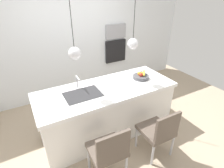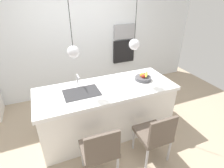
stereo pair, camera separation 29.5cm
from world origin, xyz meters
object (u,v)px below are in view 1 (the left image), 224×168
(chair_near, at_px, (109,150))
(chair_middle, at_px, (159,131))
(fruit_bowl, at_px, (141,76))
(oven, at_px, (115,51))
(microwave, at_px, (116,31))

(chair_near, bearing_deg, chair_middle, -0.22)
(fruit_bowl, height_order, chair_middle, fruit_bowl)
(oven, height_order, chair_near, oven)
(chair_near, bearing_deg, oven, 58.37)
(chair_middle, bearing_deg, microwave, 74.89)
(microwave, bearing_deg, chair_middle, -105.11)
(microwave, height_order, oven, microwave)
(microwave, height_order, chair_near, microwave)
(oven, relative_size, chair_middle, 0.66)
(microwave, xyz_separation_m, chair_near, (-1.50, -2.43, -0.89))
(microwave, bearing_deg, fruit_bowl, -103.23)
(oven, bearing_deg, chair_middle, -105.11)
(oven, bearing_deg, fruit_bowl, -103.23)
(microwave, relative_size, oven, 0.96)
(fruit_bowl, height_order, oven, oven)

